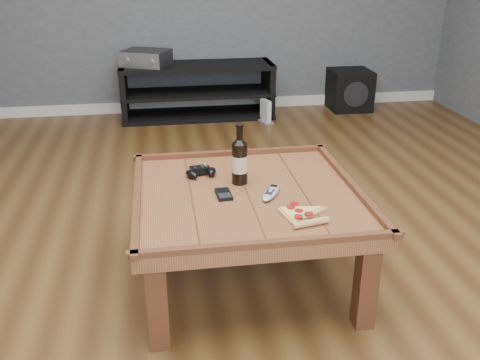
{
  "coord_description": "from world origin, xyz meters",
  "views": [
    {
      "loc": [
        -0.37,
        -2.15,
        1.44
      ],
      "look_at": [
        -0.03,
        -0.02,
        0.52
      ],
      "focal_mm": 40.0,
      "sensor_mm": 36.0,
      "label": 1
    }
  ],
  "objects": [
    {
      "name": "game_controller",
      "position": [
        -0.19,
        0.23,
        0.47
      ],
      "size": [
        0.17,
        0.12,
        0.04
      ],
      "rotation": [
        0.0,
        0.0,
        0.18
      ],
      "color": "black",
      "rests_on": "coffee_table"
    },
    {
      "name": "coffee_table",
      "position": [
        0.0,
        0.0,
        0.39
      ],
      "size": [
        1.03,
        1.03,
        0.48
      ],
      "color": "brown",
      "rests_on": "ground"
    },
    {
      "name": "ground",
      "position": [
        0.0,
        0.0,
        0.0
      ],
      "size": [
        6.0,
        6.0,
        0.0
      ],
      "primitive_type": "plane",
      "color": "#422813",
      "rests_on": "ground"
    },
    {
      "name": "remote_control",
      "position": [
        0.1,
        -0.05,
        0.46
      ],
      "size": [
        0.14,
        0.19,
        0.03
      ],
      "rotation": [
        0.0,
        0.0,
        -0.49
      ],
      "color": "#999FA7",
      "rests_on": "coffee_table"
    },
    {
      "name": "av_receiver",
      "position": [
        -0.45,
        2.75,
        0.57
      ],
      "size": [
        0.48,
        0.45,
        0.14
      ],
      "rotation": [
        0.0,
        0.0,
        -0.42
      ],
      "color": "black",
      "rests_on": "media_console"
    },
    {
      "name": "pizza_slice",
      "position": [
        0.17,
        -0.27,
        0.46
      ],
      "size": [
        0.22,
        0.3,
        0.03
      ],
      "rotation": [
        0.0,
        0.0,
        0.21
      ],
      "color": "tan",
      "rests_on": "coffee_table"
    },
    {
      "name": "game_console",
      "position": [
        0.59,
        2.47,
        0.1
      ],
      "size": [
        0.13,
        0.19,
        0.21
      ],
      "rotation": [
        0.0,
        0.0,
        0.26
      ],
      "color": "slate",
      "rests_on": "ground"
    },
    {
      "name": "media_console",
      "position": [
        0.0,
        2.75,
        0.25
      ],
      "size": [
        1.4,
        0.45,
        0.5
      ],
      "color": "black",
      "rests_on": "ground"
    },
    {
      "name": "smartphone",
      "position": [
        -0.11,
        -0.02,
        0.46
      ],
      "size": [
        0.07,
        0.12,
        0.02
      ],
      "rotation": [
        0.0,
        0.0,
        0.06
      ],
      "color": "black",
      "rests_on": "coffee_table"
    },
    {
      "name": "beer_bottle",
      "position": [
        -0.02,
        0.11,
        0.56
      ],
      "size": [
        0.07,
        0.07,
        0.28
      ],
      "color": "black",
      "rests_on": "coffee_table"
    },
    {
      "name": "subwoofer",
      "position": [
        1.5,
        2.8,
        0.19
      ],
      "size": [
        0.39,
        0.4,
        0.38
      ],
      "rotation": [
        0.0,
        0.0,
        -0.02
      ],
      "color": "black",
      "rests_on": "ground"
    },
    {
      "name": "baseboard",
      "position": [
        0.0,
        2.99,
        0.05
      ],
      "size": [
        5.0,
        0.02,
        0.1
      ],
      "primitive_type": "cube",
      "color": "silver",
      "rests_on": "ground"
    }
  ]
}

